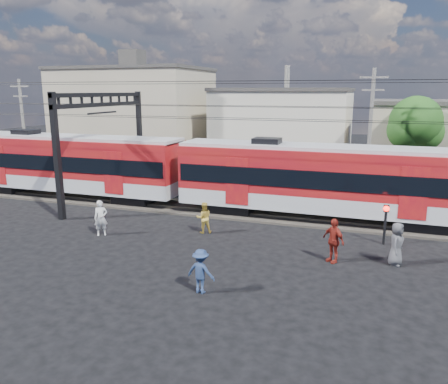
{
  "coord_description": "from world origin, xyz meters",
  "views": [
    {
      "loc": [
        6.22,
        -15.87,
        7.05
      ],
      "look_at": [
        -0.89,
        5.0,
        1.92
      ],
      "focal_mm": 35.0,
      "sensor_mm": 36.0,
      "label": 1
    }
  ],
  "objects_px": {
    "crossing_signal": "(386,217)",
    "pedestrian_a": "(101,218)",
    "pedestrian_c": "(201,271)",
    "commuter_train": "(327,178)"
  },
  "relations": [
    {
      "from": "pedestrian_c",
      "to": "commuter_train",
      "type": "bearing_deg",
      "value": -100.14
    },
    {
      "from": "pedestrian_c",
      "to": "crossing_signal",
      "type": "xyz_separation_m",
      "value": [
        6.26,
        7.43,
        0.52
      ]
    },
    {
      "from": "crossing_signal",
      "to": "pedestrian_a",
      "type": "bearing_deg",
      "value": -166.93
    },
    {
      "from": "pedestrian_a",
      "to": "pedestrian_c",
      "type": "height_order",
      "value": "pedestrian_a"
    },
    {
      "from": "pedestrian_a",
      "to": "crossing_signal",
      "type": "distance_m",
      "value": 13.7
    },
    {
      "from": "pedestrian_c",
      "to": "crossing_signal",
      "type": "bearing_deg",
      "value": -123.08
    },
    {
      "from": "commuter_train",
      "to": "pedestrian_c",
      "type": "distance_m",
      "value": 11.1
    },
    {
      "from": "pedestrian_a",
      "to": "crossing_signal",
      "type": "height_order",
      "value": "crossing_signal"
    },
    {
      "from": "pedestrian_a",
      "to": "pedestrian_c",
      "type": "xyz_separation_m",
      "value": [
        7.08,
        -4.34,
        -0.07
      ]
    },
    {
      "from": "pedestrian_a",
      "to": "pedestrian_c",
      "type": "relative_size",
      "value": 1.09
    }
  ]
}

